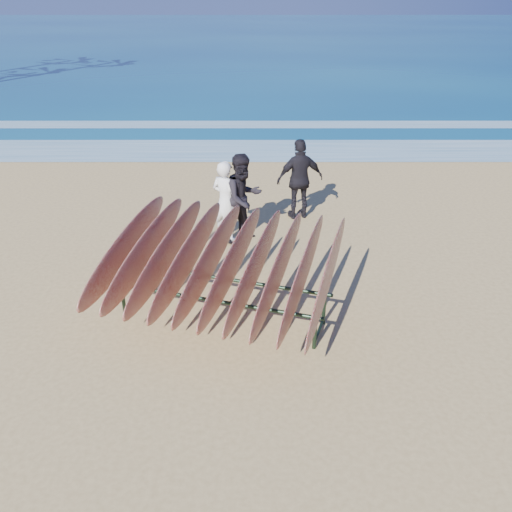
{
  "coord_description": "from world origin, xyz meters",
  "views": [
    {
      "loc": [
        -0.0,
        -6.33,
        4.5
      ],
      "look_at": [
        0.0,
        0.8,
        0.95
      ],
      "focal_mm": 38.0,
      "sensor_mm": 36.0,
      "label": 1
    }
  ],
  "objects_px": {
    "person_dark_a": "(243,198)",
    "person_dark_b": "(300,179)",
    "person_white": "(226,201)",
    "surfboard_rack": "(221,263)"
  },
  "relations": [
    {
      "from": "person_white",
      "to": "person_dark_b",
      "type": "distance_m",
      "value": 1.91
    },
    {
      "from": "person_white",
      "to": "person_dark_a",
      "type": "xyz_separation_m",
      "value": [
        0.34,
        -0.02,
        0.07
      ]
    },
    {
      "from": "surfboard_rack",
      "to": "person_white",
      "type": "xyz_separation_m",
      "value": [
        -0.08,
        2.89,
        -0.15
      ]
    },
    {
      "from": "person_white",
      "to": "person_dark_a",
      "type": "distance_m",
      "value": 0.35
    },
    {
      "from": "person_white",
      "to": "surfboard_rack",
      "type": "bearing_deg",
      "value": 124.73
    },
    {
      "from": "person_dark_b",
      "to": "person_white",
      "type": "bearing_deg",
      "value": 22.84
    },
    {
      "from": "person_white",
      "to": "person_dark_b",
      "type": "xyz_separation_m",
      "value": [
        1.52,
        1.15,
        0.06
      ]
    },
    {
      "from": "surfboard_rack",
      "to": "person_dark_a",
      "type": "height_order",
      "value": "person_dark_a"
    },
    {
      "from": "person_dark_a",
      "to": "person_dark_b",
      "type": "distance_m",
      "value": 1.66
    },
    {
      "from": "person_dark_a",
      "to": "person_dark_b",
      "type": "bearing_deg",
      "value": 5.76
    }
  ]
}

